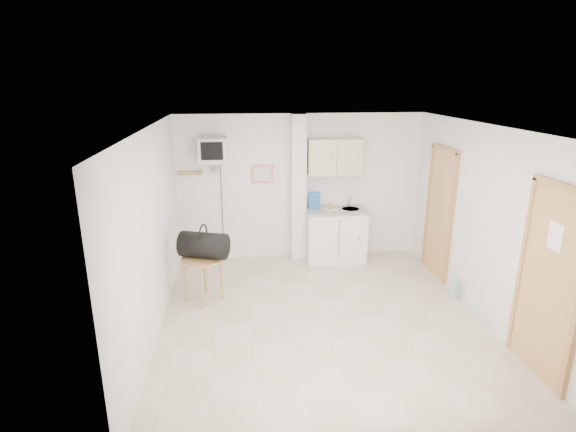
{
  "coord_description": "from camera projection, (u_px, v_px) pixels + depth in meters",
  "views": [
    {
      "loc": [
        -1.04,
        -5.21,
        3.04
      ],
      "look_at": [
        -0.4,
        0.6,
        1.25
      ],
      "focal_mm": 28.0,
      "sensor_mm": 36.0,
      "label": 1
    }
  ],
  "objects": [
    {
      "name": "room_envelope",
      "position": [
        343.0,
        204.0,
        5.61
      ],
      "size": [
        4.24,
        4.54,
        2.55
      ],
      "color": "white",
      "rests_on": "ground"
    },
    {
      "name": "kitchenette",
      "position": [
        335.0,
        215.0,
        7.68
      ],
      "size": [
        1.03,
        0.58,
        2.1
      ],
      "color": "white",
      "rests_on": "ground"
    },
    {
      "name": "duffel_bag",
      "position": [
        204.0,
        245.0,
        6.21
      ],
      "size": [
        0.73,
        0.55,
        0.49
      ],
      "rotation": [
        0.0,
        0.0,
        -0.33
      ],
      "color": "black",
      "rests_on": "round_table"
    },
    {
      "name": "round_table",
      "position": [
        203.0,
        264.0,
        6.27
      ],
      "size": [
        0.59,
        0.59,
        0.65
      ],
      "rotation": [
        0.0,
        0.0,
        0.0
      ],
      "color": "#A77F40",
      "rests_on": "ground"
    },
    {
      "name": "ground",
      "position": [
        323.0,
        318.0,
        5.95
      ],
      "size": [
        4.5,
        4.5,
        0.0
      ],
      "primitive_type": "plane",
      "color": "beige",
      "rests_on": "ground"
    },
    {
      "name": "crt_television",
      "position": [
        213.0,
        151.0,
        7.16
      ],
      "size": [
        0.44,
        0.45,
        2.15
      ],
      "color": "slate",
      "rests_on": "ground"
    },
    {
      "name": "water_bottle",
      "position": [
        454.0,
        289.0,
        6.44
      ],
      "size": [
        0.11,
        0.11,
        0.32
      ],
      "color": "#95A9C9",
      "rests_on": "ground"
    }
  ]
}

